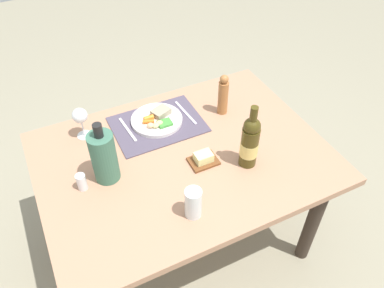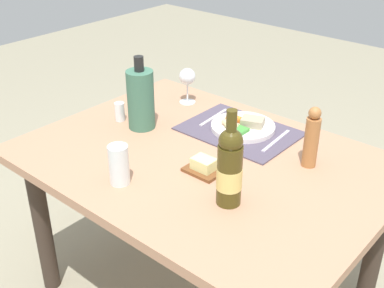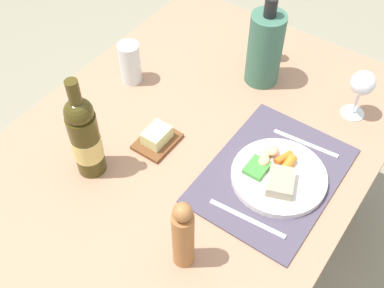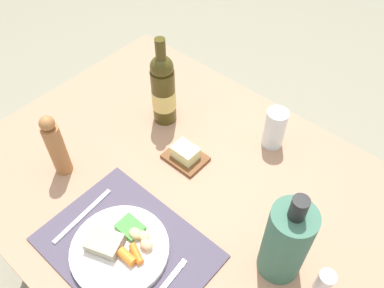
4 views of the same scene
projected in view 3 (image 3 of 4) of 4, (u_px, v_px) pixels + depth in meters
The scene contains 13 objects.
ground_plane at pixel (192, 255), 1.96m from camera, with size 8.00×8.00×0.00m, color gray.
dining_table at pixel (192, 161), 1.49m from camera, with size 1.34×0.98×0.71m.
placemat at pixel (272, 175), 1.34m from camera, with size 0.45×0.33×0.01m, color #4D4456.
dinner_plate at pixel (278, 175), 1.31m from camera, with size 0.26×0.26×0.05m.
fork at pixel (247, 219), 1.24m from camera, with size 0.01×0.21×0.01m, color silver.
knife at pixel (305, 144), 1.40m from camera, with size 0.01×0.20×0.01m, color silver.
cooler_bottle at pixel (265, 48), 1.50m from camera, with size 0.11×0.11×0.31m.
wine_bottle at pixel (85, 137), 1.26m from camera, with size 0.08×0.08×0.32m.
pepper_mill at pixel (183, 235), 1.09m from camera, with size 0.05×0.05×0.23m.
salt_shaker at pixel (275, 49), 1.64m from camera, with size 0.04×0.04×0.08m, color white.
butter_dish at pixel (157, 138), 1.40m from camera, with size 0.13×0.10×0.05m.
wine_glass at pixel (362, 85), 1.40m from camera, with size 0.07×0.07×0.16m.
water_tumbler at pixel (130, 65), 1.55m from camera, with size 0.07×0.07×0.14m.
Camera 3 is at (-0.76, -0.54, 1.78)m, focal length 45.05 mm.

